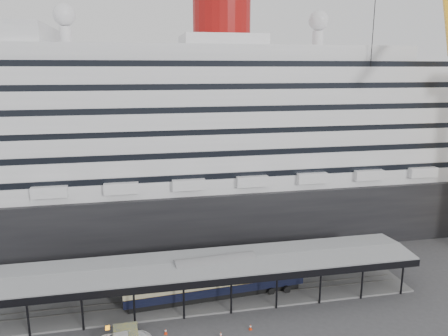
# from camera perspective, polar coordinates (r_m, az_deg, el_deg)

# --- Properties ---
(ground) EXTENTS (200.00, 200.00, 0.00)m
(ground) POSITION_cam_1_polar(r_m,az_deg,el_deg) (55.07, -1.95, -19.21)
(ground) COLOR #3A3A3D
(ground) RESTS_ON ground
(cruise_ship) EXTENTS (130.00, 30.00, 43.90)m
(cruise_ship) POSITION_cam_1_polar(r_m,az_deg,el_deg) (79.14, -5.97, 4.91)
(cruise_ship) COLOR black
(cruise_ship) RESTS_ON ground
(platform_canopy) EXTENTS (56.00, 9.18, 5.30)m
(platform_canopy) POSITION_cam_1_polar(r_m,az_deg,el_deg) (58.18, -2.83, -14.66)
(platform_canopy) COLOR slate
(platform_canopy) RESTS_ON ground
(pullman_carriage) EXTENTS (23.84, 4.92, 23.24)m
(pullman_carriage) POSITION_cam_1_polar(r_m,az_deg,el_deg) (58.22, -1.15, -14.13)
(pullman_carriage) COLOR black
(pullman_carriage) RESTS_ON ground
(traffic_cone_left) EXTENTS (0.42, 0.42, 0.67)m
(traffic_cone_left) POSITION_cam_1_polar(r_m,az_deg,el_deg) (52.89, -7.63, -20.39)
(traffic_cone_left) COLOR #F5380D
(traffic_cone_left) RESTS_ON ground
(traffic_cone_mid) EXTENTS (0.44, 0.44, 0.71)m
(traffic_cone_mid) POSITION_cam_1_polar(r_m,az_deg,el_deg) (51.89, -0.42, -20.97)
(traffic_cone_mid) COLOR #F8420D
(traffic_cone_mid) RESTS_ON ground
(traffic_cone_right) EXTENTS (0.40, 0.40, 0.70)m
(traffic_cone_right) POSITION_cam_1_polar(r_m,az_deg,el_deg) (53.27, 3.48, -20.01)
(traffic_cone_right) COLOR red
(traffic_cone_right) RESTS_ON ground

